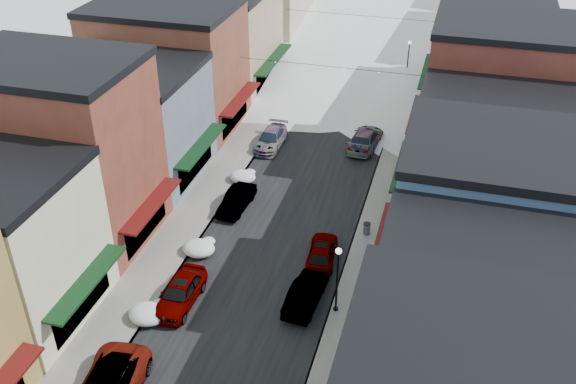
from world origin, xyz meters
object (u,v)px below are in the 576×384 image
Objects in this scene: car_green_sedan at (306,293)px; streetlamp_near at (338,272)px; car_silver_sedan at (180,292)px; trash_can at (367,228)px; car_dark_hatch at (237,200)px.

car_green_sedan is 2.93m from streetlamp_near.
streetlamp_near is (9.05, 1.76, 2.16)m from car_silver_sedan.
streetlamp_near is at bearing -93.23° from trash_can.
car_silver_sedan is 5.61× the size of trash_can.
trash_can is (9.50, 9.77, -0.23)m from car_silver_sedan.
trash_can is 0.19× the size of streetlamp_near.
car_green_sedan is at bearing 15.91° from car_silver_sedan.
car_dark_hatch is at bearing -45.63° from car_green_sedan.
trash_can is at bearing -102.98° from car_green_sedan.
streetlamp_near reaches higher than trash_can.
car_dark_hatch reaches higher than trash_can.
streetlamp_near is at bearing 176.75° from car_green_sedan.
trash_can is (2.33, 7.78, -0.17)m from car_green_sedan.
car_dark_hatch is 0.96× the size of streetlamp_near.
car_green_sedan is (7.17, 1.99, -0.07)m from car_silver_sedan.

